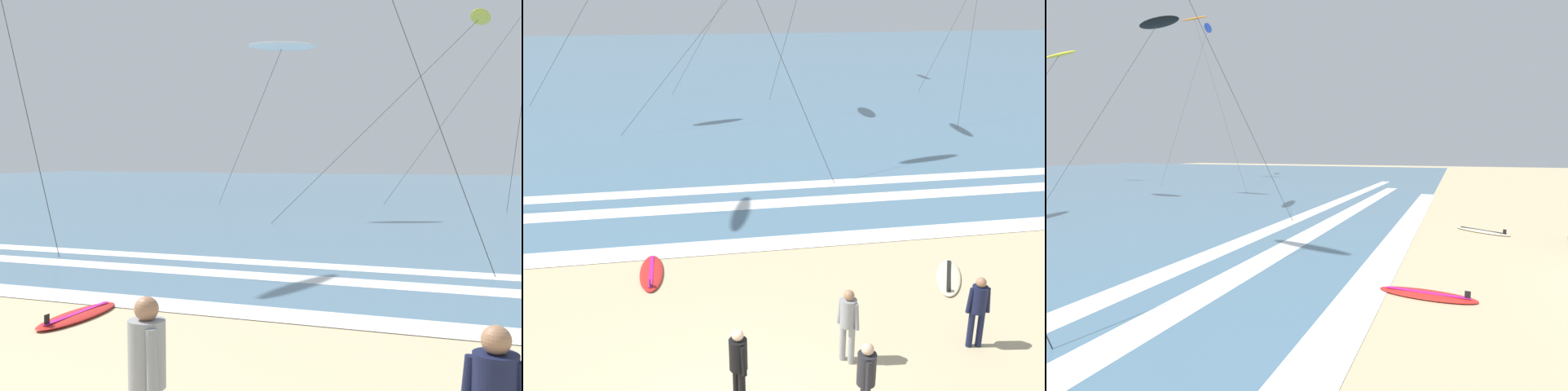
{
  "view_description": "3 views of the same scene",
  "coord_description": "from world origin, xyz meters",
  "views": [
    {
      "loc": [
        5.23,
        -3.19,
        2.77
      ],
      "look_at": [
        0.68,
        9.01,
        1.99
      ],
      "focal_mm": 44.97,
      "sensor_mm": 36.0,
      "label": 1
    },
    {
      "loc": [
        -0.5,
        -7.82,
        7.01
      ],
      "look_at": [
        2.28,
        7.77,
        1.36
      ],
      "focal_mm": 39.45,
      "sensor_mm": 36.0,
      "label": 2
    },
    {
      "loc": [
        -9.53,
        5.62,
        3.19
      ],
      "look_at": [
        -0.09,
        9.57,
        1.94
      ],
      "focal_mm": 24.23,
      "sensor_mm": 36.0,
      "label": 3
    }
  ],
  "objects": [
    {
      "name": "surfer_left_near",
      "position": [
        2.44,
        1.54,
        0.96
      ],
      "size": [
        0.41,
        0.43,
        1.6
      ],
      "color": "gray",
      "rests_on": "ground"
    },
    {
      "name": "surfer_background_far",
      "position": [
        5.2,
        1.57,
        0.96
      ],
      "size": [
        0.52,
        0.32,
        1.6
      ],
      "color": "#141938",
      "rests_on": "ground"
    },
    {
      "name": "wave_foam_outer_break",
      "position": [
        0.87,
        12.55,
        0.01
      ],
      "size": [
        57.5,
        0.84,
        0.01
      ],
      "primitive_type": "cube",
      "color": "white",
      "rests_on": "ocean_surface"
    },
    {
      "name": "wave_foam_shoreline",
      "position": [
        -0.69,
        7.41,
        0.01
      ],
      "size": [
        38.8,
        0.99,
        0.01
      ],
      "primitive_type": "cube",
      "color": "white",
      "rests_on": "ocean_surface"
    },
    {
      "name": "surfer_left_far",
      "position": [
        2.25,
        -0.22,
        0.96
      ],
      "size": [
        0.32,
        0.52,
        1.6
      ],
      "color": "#232328",
      "rests_on": "ground"
    },
    {
      "name": "surfboard_left_pile",
      "position": [
        -1.57,
        6.05,
        0.05
      ],
      "size": [
        0.62,
        2.11,
        0.25
      ],
      "color": "red",
      "rests_on": "ground"
    },
    {
      "name": "wave_foam_mid_break",
      "position": [
        0.05,
        10.73,
        0.01
      ],
      "size": [
        44.76,
        0.89,
        0.01
      ],
      "primitive_type": "cube",
      "color": "white",
      "rests_on": "ocean_surface"
    },
    {
      "name": "surfer_foreground_main",
      "position": [
        0.19,
        0.56,
        0.96
      ],
      "size": [
        0.32,
        0.5,
        1.6
      ],
      "color": "black",
      "rests_on": "ground"
    },
    {
      "name": "surfboard_right_spare",
      "position": [
        6.02,
        4.46,
        0.05
      ],
      "size": [
        1.45,
        2.15,
        0.25
      ],
      "color": "beige",
      "rests_on": "ground"
    },
    {
      "name": "ocean_surface",
      "position": [
        0.0,
        52.01,
        0.01
      ],
      "size": [
        140.0,
        90.0,
        0.01
      ],
      "primitive_type": "cube",
      "color": "slate",
      "rests_on": "ground"
    }
  ]
}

